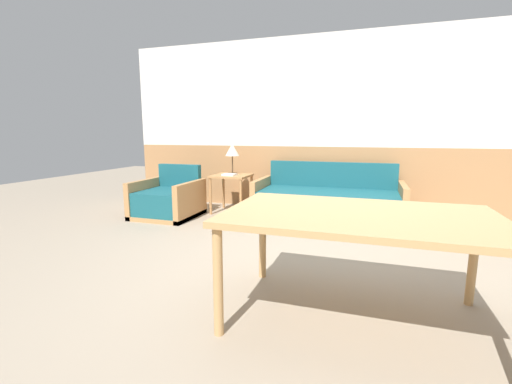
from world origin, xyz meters
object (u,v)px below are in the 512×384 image
(couch, at_px, (328,202))
(dining_table, at_px, (359,223))
(side_table, at_px, (231,181))
(armchair, at_px, (168,201))
(table_lamp, at_px, (232,151))

(couch, relative_size, dining_table, 1.22)
(side_table, bearing_deg, dining_table, -53.48)
(armchair, bearing_deg, dining_table, -50.25)
(armchair, bearing_deg, couch, 1.50)
(side_table, height_order, table_lamp, table_lamp)
(armchair, relative_size, dining_table, 0.51)
(side_table, height_order, dining_table, dining_table)
(couch, relative_size, side_table, 3.49)
(table_lamp, bearing_deg, side_table, -78.69)
(dining_table, bearing_deg, couch, 100.32)
(armchair, height_order, side_table, armchair)
(armchair, xyz_separation_m, table_lamp, (0.77, 0.65, 0.72))
(dining_table, bearing_deg, armchair, 142.71)
(side_table, xyz_separation_m, table_lamp, (-0.02, 0.10, 0.46))
(couch, height_order, armchair, couch)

